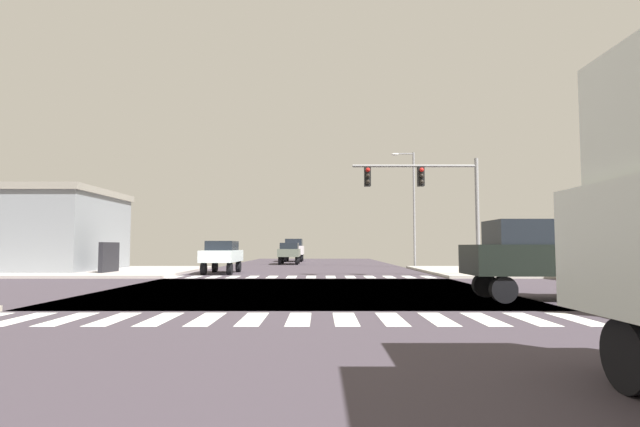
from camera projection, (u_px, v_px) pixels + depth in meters
ground at (302, 290)px, 17.88m from camera, size 90.00×90.00×0.05m
sidewalk_corner_ne at (523, 271)px, 29.83m from camera, size 12.00×12.00×0.14m
sidewalk_corner_nw at (96, 271)px, 29.89m from camera, size 12.00×12.00×0.14m
crosswalk_near at (277, 319)px, 10.60m from camera, size 13.50×2.00×0.01m
crosswalk_far at (302, 277)px, 25.17m from camera, size 13.50×2.00×0.01m
traffic_signal_mast at (428, 189)px, 25.12m from camera, size 6.47×0.55×6.10m
street_lamp at (412, 199)px, 36.95m from camera, size 1.78×0.32×8.68m
bank_building at (19, 231)px, 30.57m from camera, size 12.82×8.18×5.08m
sedan_queued_1 at (223, 254)px, 28.59m from camera, size 1.80×4.30×1.88m
suv_leading_3 at (547, 252)px, 14.47m from camera, size 4.60×1.96×2.34m
sedan_middle_2 at (290, 252)px, 43.31m from camera, size 1.80×4.30×1.88m
suv_inner_4 at (295, 248)px, 51.17m from camera, size 1.96×4.60×2.34m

